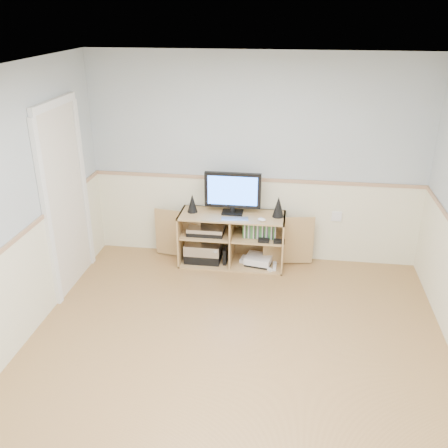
{
  "coord_description": "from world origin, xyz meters",
  "views": [
    {
      "loc": [
        0.44,
        -3.45,
        2.95
      ],
      "look_at": [
        -0.23,
        1.2,
        0.87
      ],
      "focal_mm": 40.0,
      "sensor_mm": 36.0,
      "label": 1
    }
  ],
  "objects": [
    {
      "name": "speaker_left",
      "position": [
        -0.73,
        2.0,
        0.76
      ],
      "size": [
        0.12,
        0.12,
        0.23
      ],
      "primitive_type": "cone",
      "color": "black",
      "rests_on": "media_cabinet"
    },
    {
      "name": "keyboard",
      "position": [
        -0.19,
        1.84,
        0.66
      ],
      "size": [
        0.33,
        0.16,
        0.01
      ],
      "primitive_type": "cube",
      "rotation": [
        0.0,
        0.0,
        0.12
      ],
      "color": "silver",
      "rests_on": "media_cabinet"
    },
    {
      "name": "monitor",
      "position": [
        -0.24,
        2.03,
        0.93
      ],
      "size": [
        0.67,
        0.18,
        0.51
      ],
      "color": "black",
      "rests_on": "media_cabinet"
    },
    {
      "name": "room",
      "position": [
        -0.06,
        0.12,
        1.22
      ],
      "size": [
        4.04,
        4.54,
        2.54
      ],
      "color": "tan",
      "rests_on": "ground"
    },
    {
      "name": "wall_outlet",
      "position": [
        1.0,
        2.23,
        0.6
      ],
      "size": [
        0.12,
        0.03,
        0.12
      ],
      "primitive_type": "cube",
      "color": "white",
      "rests_on": "wall_back"
    },
    {
      "name": "game_cases",
      "position": [
        0.09,
        1.96,
        0.48
      ],
      "size": [
        0.39,
        0.14,
        0.19
      ],
      "primitive_type": "cube",
      "color": "#3F8C3F",
      "rests_on": "media_cabinet"
    },
    {
      "name": "media_cabinet",
      "position": [
        -0.24,
        2.04,
        0.33
      ],
      "size": [
        1.97,
        0.47,
        0.65
      ],
      "color": "tan",
      "rests_on": "floor"
    },
    {
      "name": "game_consoles",
      "position": [
        0.08,
        1.97,
        0.07
      ],
      "size": [
        0.46,
        0.31,
        0.11
      ],
      "color": "white",
      "rests_on": "media_cabinet"
    },
    {
      "name": "av_components",
      "position": [
        -0.58,
        1.98,
        0.22
      ],
      "size": [
        0.52,
        0.32,
        0.47
      ],
      "color": "black",
      "rests_on": "media_cabinet"
    },
    {
      "name": "mouse",
      "position": [
        0.12,
        1.84,
        0.67
      ],
      "size": [
        0.11,
        0.09,
        0.04
      ],
      "primitive_type": "ellipsoid",
      "rotation": [
        0.0,
        0.0,
        -0.37
      ],
      "color": "white",
      "rests_on": "media_cabinet"
    },
    {
      "name": "speaker_right",
      "position": [
        0.3,
        2.0,
        0.78
      ],
      "size": [
        0.14,
        0.14,
        0.25
      ],
      "primitive_type": "cone",
      "color": "black",
      "rests_on": "media_cabinet"
    }
  ]
}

